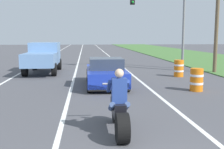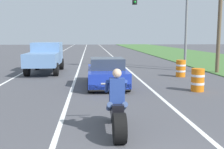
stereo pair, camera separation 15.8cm
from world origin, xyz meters
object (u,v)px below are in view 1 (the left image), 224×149
pickup_truck_left_lane_light_blue (43,56)px  construction_barrel_mid (179,68)px  motorcycle_with_rider (119,110)px  traffic_light_mast_near (167,14)px  construction_barrel_nearest (197,80)px  sports_car_blue (106,73)px

pickup_truck_left_lane_light_blue → construction_barrel_mid: bearing=-17.2°
motorcycle_with_rider → pickup_truck_left_lane_light_blue: pickup_truck_left_lane_light_blue is taller
motorcycle_with_rider → pickup_truck_left_lane_light_blue: (-3.57, 12.00, 0.51)m
traffic_light_mast_near → construction_barrel_nearest: bearing=-97.3°
construction_barrel_mid → sports_car_blue: bearing=-149.5°
construction_barrel_nearest → construction_barrel_mid: size_ratio=1.00×
motorcycle_with_rider → sports_car_blue: size_ratio=0.51×
pickup_truck_left_lane_light_blue → construction_barrel_nearest: pickup_truck_left_lane_light_blue is taller
pickup_truck_left_lane_light_blue → construction_barrel_mid: (8.32, -2.58, -0.60)m
construction_barrel_nearest → construction_barrel_mid: same height
motorcycle_with_rider → construction_barrel_mid: motorcycle_with_rider is taller
motorcycle_with_rider → sports_car_blue: 6.73m
sports_car_blue → traffic_light_mast_near: (4.96, 6.80, 3.35)m
sports_car_blue → construction_barrel_nearest: (3.87, -1.67, -0.13)m
construction_barrel_mid → traffic_light_mast_near: bearing=84.7°
motorcycle_with_rider → construction_barrel_nearest: 6.47m
pickup_truck_left_lane_light_blue → construction_barrel_nearest: size_ratio=4.80×
pickup_truck_left_lane_light_blue → construction_barrel_mid: pickup_truck_left_lane_light_blue is taller
motorcycle_with_rider → traffic_light_mast_near: (5.13, 13.52, 3.39)m
pickup_truck_left_lane_light_blue → traffic_light_mast_near: (8.70, 1.53, 2.87)m
pickup_truck_left_lane_light_blue → motorcycle_with_rider: bearing=-73.4°
pickup_truck_left_lane_light_blue → construction_barrel_nearest: 10.32m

